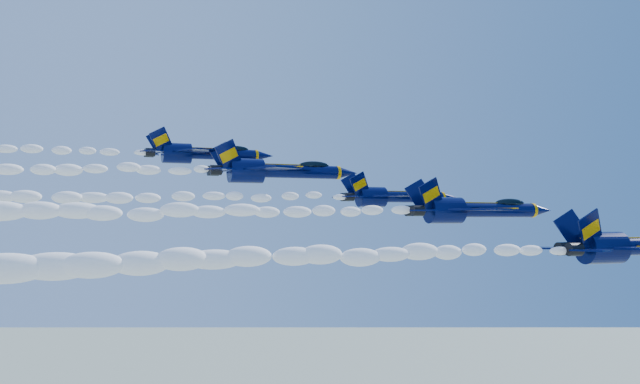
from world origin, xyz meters
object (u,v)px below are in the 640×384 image
object	(u,v)px
jet_lead	(634,246)
jet_third	(395,196)
jet_fourth	(276,171)
jet_second	(474,209)
jet_fifth	(203,153)

from	to	relation	value
jet_lead	jet_third	bearing A→B (deg)	127.53
jet_lead	jet_fourth	world-z (taller)	jet_fourth
jet_second	jet_fifth	bearing A→B (deg)	136.57
jet_lead	jet_fifth	xyz separation A→B (m)	(-35.22, 34.40, 10.86)
jet_second	jet_fourth	distance (m)	23.85
jet_lead	jet_fifth	distance (m)	50.41
jet_third	jet_fifth	world-z (taller)	jet_fifth
jet_third	jet_fourth	size ratio (longest dim) A/B	0.80
jet_second	jet_lead	bearing A→B (deg)	-46.24
jet_third	jet_fifth	distance (m)	24.75
jet_second	jet_fifth	size ratio (longest dim) A/B	1.10
jet_lead	jet_second	world-z (taller)	jet_second
jet_third	jet_fourth	distance (m)	14.42
jet_lead	jet_fourth	size ratio (longest dim) A/B	1.06
jet_lead	jet_second	distance (m)	16.09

